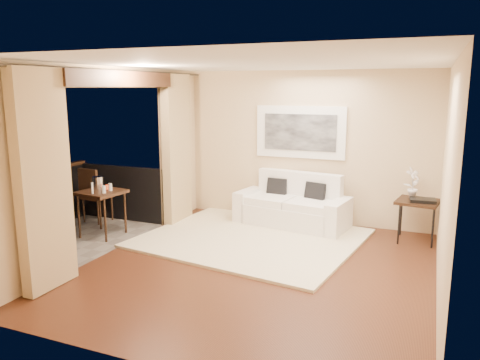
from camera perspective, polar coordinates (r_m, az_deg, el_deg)
The scene contains 18 objects.
floor at distance 6.46m, azimuth 2.13°, elevation -10.62°, with size 5.00×5.00×0.00m, color #4E2816.
room_shell at distance 7.02m, azimuth -14.59°, elevation 11.83°, with size 5.00×6.40×5.00m.
balcony at distance 8.10m, azimuth -20.46°, elevation -5.46°, with size 1.81×2.60×1.17m.
curtains at distance 7.09m, azimuth -13.99°, elevation 2.24°, with size 0.16×4.80×2.64m.
artwork at distance 8.42m, azimuth 7.35°, elevation 5.80°, with size 1.62×0.07×0.92m.
rug at distance 7.59m, azimuth 1.43°, elevation -7.07°, with size 3.24×2.82×0.04m, color #F1E7C2.
sofa at distance 8.28m, azimuth 6.51°, elevation -3.35°, with size 2.04×1.11×0.93m.
side_table at distance 7.83m, azimuth 20.85°, elevation -2.74°, with size 0.70×0.70×0.67m.
tray at distance 7.74m, azimuth 21.38°, elevation -2.31°, with size 0.38×0.28×0.05m, color black.
orchid at distance 7.90m, azimuth 20.31°, elevation -0.31°, with size 0.26×0.18×0.49m, color white.
bistro_table at distance 7.93m, azimuth -16.55°, elevation -1.85°, with size 0.72×0.72×0.75m.
balcony_chair_far at distance 8.76m, azimuth -17.53°, elevation -1.31°, with size 0.47×0.48×1.00m.
balcony_chair_near at distance 6.98m, azimuth -22.22°, elevation -4.58°, with size 0.51×0.52×1.03m.
ice_bucket at distance 8.09m, azimuth -16.92°, elevation -0.30°, with size 0.18×0.18×0.20m, color white.
candle at distance 8.00m, azimuth -15.86°, elevation -0.85°, with size 0.06×0.06×0.07m, color #EF3B15.
vase at distance 7.72m, azimuth -17.57°, elevation -0.95°, with size 0.04×0.04×0.18m, color silver.
glass_a at distance 7.72m, azimuth -16.27°, elevation -1.11°, with size 0.06×0.06×0.12m, color silver.
glass_b at distance 7.87m, azimuth -15.54°, elevation -0.83°, with size 0.06×0.06×0.12m, color silver.
Camera 1 is at (2.08, -5.62, 2.40)m, focal length 35.00 mm.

